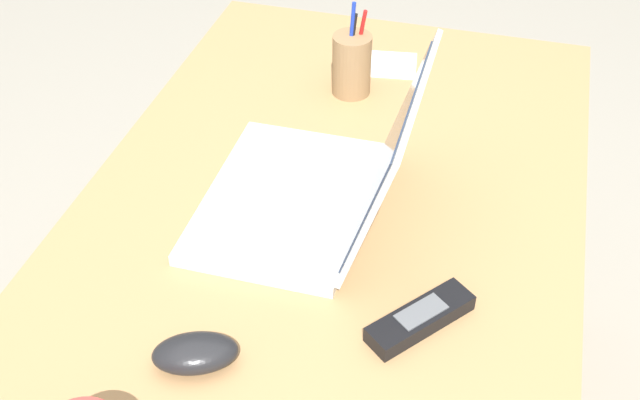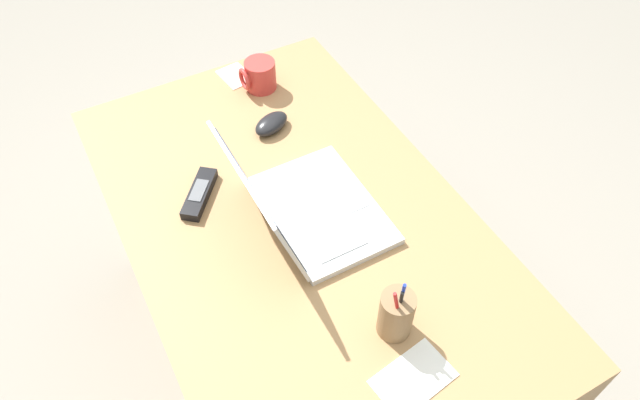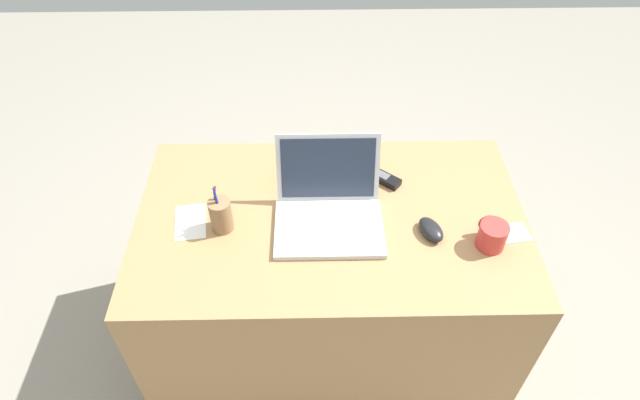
{
  "view_description": "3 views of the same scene",
  "coord_description": "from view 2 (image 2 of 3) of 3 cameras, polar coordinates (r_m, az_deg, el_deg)",
  "views": [
    {
      "loc": [
        0.86,
        0.23,
        1.52
      ],
      "look_at": [
        0.02,
        -0.0,
        0.77
      ],
      "focal_mm": 44.26,
      "sensor_mm": 36.0,
      "label": 1
    },
    {
      "loc": [
        -0.77,
        0.36,
        1.8
      ],
      "look_at": [
        -0.01,
        -0.06,
        0.77
      ],
      "focal_mm": 32.69,
      "sensor_mm": 36.0,
      "label": 2
    },
    {
      "loc": [
        -0.06,
        -1.18,
        1.99
      ],
      "look_at": [
        -0.04,
        -0.0,
        0.81
      ],
      "focal_mm": 30.02,
      "sensor_mm": 36.0,
      "label": 3
    }
  ],
  "objects": [
    {
      "name": "computer_mouse",
      "position": [
        1.57,
        -4.79,
        7.46
      ],
      "size": [
        0.1,
        0.12,
        0.04
      ],
      "primitive_type": "ellipsoid",
      "rotation": [
        0.0,
        0.0,
        0.38
      ],
      "color": "black",
      "rests_on": "desk"
    },
    {
      "name": "laptop",
      "position": [
        1.33,
        -1.66,
        -0.68
      ],
      "size": [
        0.34,
        0.31,
        0.24
      ],
      "color": "silver",
      "rests_on": "desk"
    },
    {
      "name": "paper_note_left",
      "position": [
        1.77,
        -8.28,
        11.94
      ],
      "size": [
        0.12,
        0.09,
        0.0
      ],
      "primitive_type": "cube",
      "rotation": [
        0.0,
        0.0,
        0.14
      ],
      "color": "white",
      "rests_on": "desk"
    },
    {
      "name": "ground_plane",
      "position": [
        1.99,
        -1.57,
        -15.03
      ],
      "size": [
        6.0,
        6.0,
        0.0
      ],
      "primitive_type": "plane",
      "color": "gray"
    },
    {
      "name": "coffee_mug_white",
      "position": [
        1.69,
        -5.95,
        12.04
      ],
      "size": [
        0.09,
        0.1,
        0.09
      ],
      "color": "#C63833",
      "rests_on": "desk"
    },
    {
      "name": "paper_note_near_laptop",
      "position": [
        1.18,
        9.11,
        -16.84
      ],
      "size": [
        0.12,
        0.16,
        0.0
      ],
      "primitive_type": "cube",
      "rotation": [
        0.0,
        0.0,
        0.14
      ],
      "color": "white",
      "rests_on": "desk"
    },
    {
      "name": "pen_holder",
      "position": [
        1.17,
        7.45,
        -11.01
      ],
      "size": [
        0.07,
        0.07,
        0.17
      ],
      "color": "olive",
      "rests_on": "desk"
    },
    {
      "name": "cordless_phone",
      "position": [
        1.43,
        -11.71,
        0.61
      ],
      "size": [
        0.15,
        0.13,
        0.03
      ],
      "color": "black",
      "rests_on": "desk"
    },
    {
      "name": "desk",
      "position": [
        1.67,
        -1.83,
        -9.7
      ],
      "size": [
        1.26,
        0.76,
        0.73
      ],
      "primitive_type": "cube",
      "color": "#A87C4F",
      "rests_on": "ground"
    }
  ]
}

